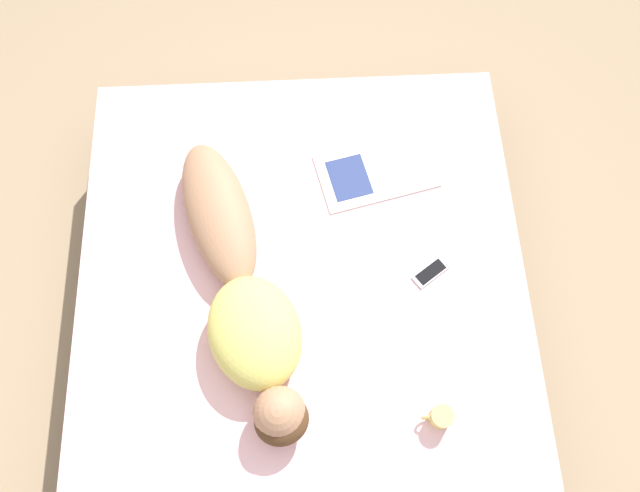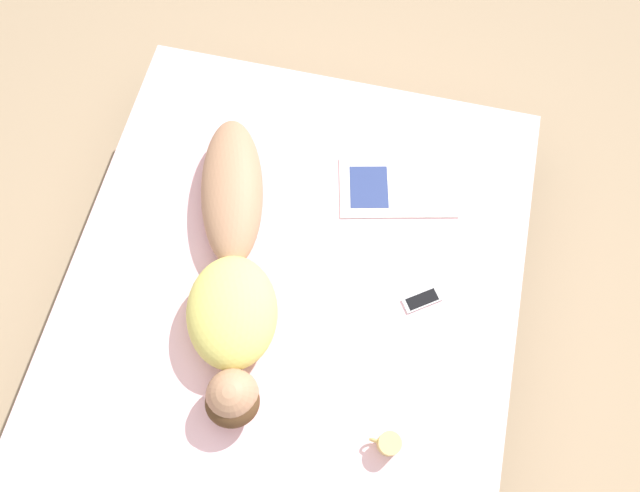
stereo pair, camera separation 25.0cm
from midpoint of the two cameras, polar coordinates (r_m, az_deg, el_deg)
The scene contains 6 objects.
ground_plane at distance 2.91m, azimuth -3.74°, elevation -9.48°, with size 12.00×12.00×0.00m, color #9E8466.
bed at distance 2.69m, azimuth -4.04°, elevation -8.43°, with size 1.86×2.34×0.46m.
person at distance 2.42m, azimuth -9.98°, elevation -4.71°, with size 0.59×1.29×0.20m.
open_magazine at distance 2.70m, azimuth 2.45°, elevation 6.51°, with size 0.55×0.39×0.01m.
coffee_mug at distance 2.37m, azimuth 7.94°, elevation -15.63°, with size 0.12×0.08×0.08m.
cell_phone at distance 2.53m, azimuth 7.33°, elevation -2.75°, with size 0.16×0.14×0.01m.
Camera 1 is at (-0.03, 0.64, 2.84)m, focal length 35.00 mm.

